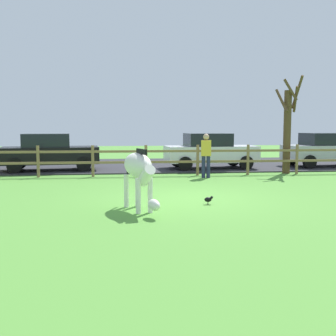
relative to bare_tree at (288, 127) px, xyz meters
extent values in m
plane|color=#549338|center=(-4.90, -5.26, -1.89)|extent=(60.00, 60.00, 0.00)
cube|color=#2D2D33|center=(-4.90, 4.04, -1.87)|extent=(28.00, 7.40, 0.05)
cylinder|color=olive|center=(-9.82, -0.26, -1.29)|extent=(0.11, 0.11, 1.20)
cylinder|color=olive|center=(-7.80, -0.26, -1.29)|extent=(0.11, 0.11, 1.20)
cylinder|color=olive|center=(-5.77, -0.26, -1.29)|extent=(0.11, 0.11, 1.20)
cylinder|color=olive|center=(-3.74, -0.26, -1.29)|extent=(0.11, 0.11, 1.20)
cylinder|color=olive|center=(-1.71, -0.26, -1.29)|extent=(0.11, 0.11, 1.20)
cylinder|color=olive|center=(0.31, -0.26, -1.29)|extent=(0.11, 0.11, 1.20)
cube|color=olive|center=(-5.77, -0.26, -1.35)|extent=(20.27, 0.06, 0.09)
cube|color=olive|center=(-5.77, -0.26, -0.93)|extent=(20.27, 0.06, 0.09)
cylinder|color=#513A23|center=(-0.02, 0.01, -0.21)|extent=(0.30, 0.30, 3.36)
cylinder|color=#513A23|center=(0.37, 0.04, 1.39)|extent=(0.16, 0.87, 1.28)
cylinder|color=#513A23|center=(0.27, -0.06, 1.10)|extent=(0.26, 0.68, 1.02)
cylinder|color=#513A23|center=(-0.33, -0.09, 1.05)|extent=(0.33, 0.74, 0.96)
cylinder|color=#513A23|center=(-0.03, -0.24, 1.47)|extent=(0.61, 0.15, 0.87)
ellipsoid|color=white|center=(-6.31, -6.68, -0.86)|extent=(0.85, 1.33, 0.56)
cylinder|color=white|center=(-6.05, -7.01, -1.50)|extent=(0.11, 0.11, 0.78)
cylinder|color=white|center=(-6.32, -7.10, -1.50)|extent=(0.11, 0.11, 0.78)
cylinder|color=white|center=(-6.31, -6.25, -1.50)|extent=(0.11, 0.11, 0.78)
cylinder|color=white|center=(-6.57, -6.34, -1.50)|extent=(0.11, 0.11, 0.78)
cylinder|color=white|center=(-6.15, -7.17, -1.05)|extent=(0.41, 0.63, 0.51)
ellipsoid|color=white|center=(-6.01, -7.57, -1.61)|extent=(0.33, 0.48, 0.24)
cube|color=black|center=(-6.24, -6.91, -0.54)|extent=(0.22, 0.54, 0.12)
cylinder|color=black|center=(-6.53, -6.04, -1.01)|extent=(0.11, 0.20, 0.54)
cylinder|color=black|center=(-4.58, -6.19, -1.86)|extent=(0.01, 0.01, 0.06)
cylinder|color=black|center=(-4.58, -6.23, -1.86)|extent=(0.01, 0.01, 0.06)
ellipsoid|color=black|center=(-4.58, -6.21, -1.77)|extent=(0.18, 0.10, 0.12)
sphere|color=black|center=(-4.49, -6.21, -1.72)|extent=(0.07, 0.07, 0.07)
cube|color=white|center=(-2.76, 1.86, -1.19)|extent=(4.11, 1.96, 0.70)
cube|color=black|center=(-2.91, 1.85, -0.56)|extent=(2.00, 1.69, 0.56)
cylinder|color=black|center=(-1.47, 2.79, -1.54)|extent=(0.61, 0.22, 0.60)
cylinder|color=black|center=(-1.36, 1.10, -1.54)|extent=(0.61, 0.22, 0.60)
cylinder|color=black|center=(-4.16, 2.61, -1.54)|extent=(0.61, 0.22, 0.60)
cylinder|color=black|center=(-4.05, 0.92, -1.54)|extent=(0.61, 0.22, 0.60)
cube|color=black|center=(-9.72, 1.77, -1.19)|extent=(4.18, 2.19, 0.70)
cube|color=black|center=(-9.86, 1.75, -0.56)|extent=(2.08, 1.79, 0.56)
cylinder|color=black|center=(-8.48, 2.78, -1.54)|extent=(0.62, 0.25, 0.60)
cylinder|color=black|center=(-8.27, 1.10, -1.54)|extent=(0.62, 0.25, 0.60)
cylinder|color=black|center=(-11.16, 2.44, -1.54)|extent=(0.62, 0.25, 0.60)
cylinder|color=black|center=(-10.95, 0.76, -1.54)|extent=(0.62, 0.25, 0.60)
cube|color=#B7BABF|center=(2.88, 2.15, -1.19)|extent=(4.09, 1.92, 0.70)
cube|color=black|center=(2.73, 2.15, -0.56)|extent=(1.98, 1.67, 0.56)
cylinder|color=black|center=(1.48, 2.93, -1.54)|extent=(0.61, 0.21, 0.60)
cylinder|color=black|center=(1.58, 1.23, -1.54)|extent=(0.61, 0.21, 0.60)
cylinder|color=#232847|center=(-3.67, -1.08, -1.48)|extent=(0.14, 0.14, 0.82)
cylinder|color=#232847|center=(-3.49, -1.10, -1.48)|extent=(0.14, 0.14, 0.82)
cube|color=gold|center=(-3.58, -1.09, -0.78)|extent=(0.39, 0.27, 0.58)
sphere|color=tan|center=(-3.58, -1.09, -0.36)|extent=(0.22, 0.22, 0.22)
camera|label=1|loc=(-6.63, -15.83, 0.00)|focal=43.31mm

